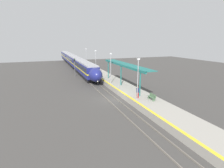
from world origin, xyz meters
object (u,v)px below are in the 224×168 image
object	(u,v)px
train	(73,60)
lamppost_farthest	(86,57)
platform_bench	(152,97)
lamppost_near	(138,77)
railway_signal	(75,66)
person_waiting	(138,92)
lamppost_mid	(111,66)
lamppost_far	(96,61)

from	to	relation	value
train	lamppost_farthest	distance (m)	10.74
platform_bench	lamppost_farthest	xyz separation A→B (m)	(-1.90, 32.51, 2.83)
train	lamppost_near	size ratio (longest dim) A/B	10.65
lamppost_near	railway_signal	bearing A→B (deg)	100.82
person_waiting	lamppost_mid	bearing A→B (deg)	92.37
railway_signal	lamppost_mid	size ratio (longest dim) A/B	0.78
lamppost_far	railway_signal	bearing A→B (deg)	144.51
lamppost_farthest	lamppost_near	bearing A→B (deg)	-90.00
train	railway_signal	distance (m)	17.68
person_waiting	lamppost_mid	xyz separation A→B (m)	(-0.41, 9.95, 2.39)
lamppost_far	lamppost_farthest	distance (m)	10.57
railway_signal	lamppost_farthest	world-z (taller)	lamppost_farthest
train	platform_bench	bearing A→B (deg)	-84.32
lamppost_farthest	platform_bench	bearing A→B (deg)	-86.66
platform_bench	lamppost_mid	world-z (taller)	lamppost_mid
platform_bench	person_waiting	xyz separation A→B (m)	(-1.49, 1.42, 0.44)
platform_bench	lamppost_mid	bearing A→B (deg)	99.48
lamppost_far	lamppost_farthest	bearing A→B (deg)	90.00
platform_bench	lamppost_mid	xyz separation A→B (m)	(-1.90, 11.38, 2.83)
platform_bench	lamppost_near	size ratio (longest dim) A/B	0.26
person_waiting	lamppost_near	size ratio (longest dim) A/B	0.30
train	lamppost_far	xyz separation A→B (m)	(2.36, -20.85, 2.01)
platform_bench	railway_signal	bearing A→B (deg)	104.58
train	lamppost_farthest	world-z (taller)	lamppost_farthest
platform_bench	person_waiting	bearing A→B (deg)	136.25
lamppost_mid	platform_bench	bearing A→B (deg)	-80.52
railway_signal	lamppost_far	size ratio (longest dim) A/B	0.78
platform_bench	lamppost_near	bearing A→B (deg)	156.88
lamppost_near	lamppost_far	distance (m)	21.13
person_waiting	platform_bench	bearing A→B (deg)	-43.75
person_waiting	lamppost_far	xyz separation A→B (m)	(-0.41, 20.52, 2.39)
lamppost_mid	lamppost_far	size ratio (longest dim) A/B	1.00
railway_signal	train	bearing A→B (deg)	82.46
train	lamppost_near	bearing A→B (deg)	-86.78
person_waiting	lamppost_far	size ratio (longest dim) A/B	0.30
lamppost_mid	lamppost_far	distance (m)	10.57
lamppost_near	lamppost_farthest	size ratio (longest dim) A/B	1.00
lamppost_farthest	train	bearing A→B (deg)	102.92
lamppost_mid	lamppost_farthest	distance (m)	21.13
lamppost_mid	lamppost_farthest	xyz separation A→B (m)	(0.00, 21.13, 0.00)
lamppost_far	lamppost_near	bearing A→B (deg)	-90.00
lamppost_mid	lamppost_farthest	bearing A→B (deg)	90.00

